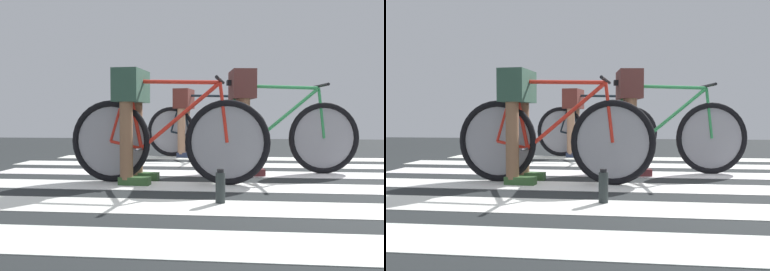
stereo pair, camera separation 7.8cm
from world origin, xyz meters
The scene contains 9 objects.
ground centered at (0.00, 0.00, 0.01)m, with size 18.00×14.00×0.02m.
crosswalk_markings centered at (-0.03, -0.01, 0.02)m, with size 5.44×4.24×0.00m.
bicycle_1_of_3 centered at (-0.64, -0.26, 0.41)m, with size 1.74×0.52×0.93m.
cyclist_1_of_3 centered at (-0.95, -0.24, 0.65)m, with size 0.34×0.42×0.98m.
bicycle_2_of_3 centered at (0.32, 0.42, 0.41)m, with size 1.73×0.53×0.93m.
cyclist_2_of_3 centered at (0.01, 0.38, 0.69)m, with size 0.36×0.44×1.03m.
bicycle_3_of_3 centered at (-0.47, 2.07, 0.41)m, with size 1.73×0.52×0.93m.
cyclist_3_of_3 centered at (-0.78, 2.11, 0.65)m, with size 0.36×0.44×0.97m.
water_bottle centered at (-0.16, -1.02, 0.13)m, with size 0.06×0.06×0.23m.
Camera 1 is at (-0.07, -3.70, 0.59)m, focal length 38.17 mm.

